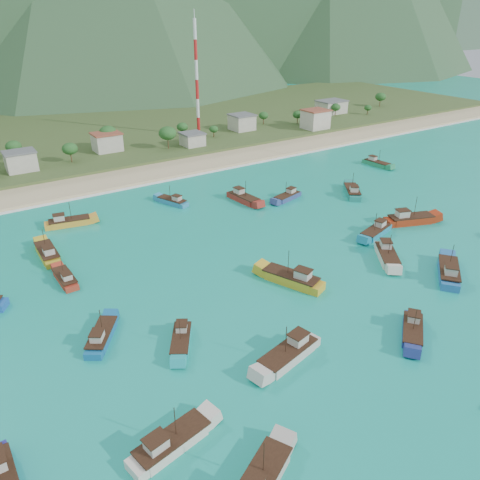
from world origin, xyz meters
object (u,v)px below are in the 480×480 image
boat_3 (244,199)px  boat_29 (287,197)px  boat_22 (352,192)px  boat_27 (410,220)px  boat_0 (377,164)px  boat_21 (102,337)px  boat_14 (181,341)px  boat_30 (449,273)px  boat_15 (289,354)px  boat_31 (69,223)px  boat_10 (171,444)px  boat_2 (376,232)px  boat_11 (65,279)px  boat_24 (48,254)px  boat_26 (292,279)px  boat_5 (172,202)px  boat_16 (387,256)px  radio_tower (197,80)px  boat_8 (412,331)px

boat_3 → boat_29: bearing=148.2°
boat_22 → boat_27: (-2.73, -21.64, 0.12)m
boat_0 → boat_21: (-106.06, -39.14, -0.04)m
boat_0 → boat_27: 46.74m
boat_14 → boat_30: 53.42m
boat_15 → boat_31: (-13.91, 66.40, -0.09)m
boat_0 → boat_10: size_ratio=0.90×
boat_31 → boat_29: bearing=85.2°
boat_2 → boat_29: boat_2 is taller
boat_11 → boat_29: (62.10, 10.41, 0.07)m
boat_10 → boat_24: 57.32m
boat_29 → boat_31: (-54.44, 15.38, 0.10)m
boat_0 → boat_14: 106.86m
boat_11 → boat_26: boat_26 is taller
boat_2 → boat_30: size_ratio=0.95×
boat_5 → boat_26: bearing=-110.2°
boat_16 → boat_30: 12.19m
boat_16 → boat_24: boat_16 is taller
boat_0 → boat_22: (-26.50, -14.83, 0.13)m
boat_15 → boat_24: boat_15 is taller
radio_tower → boat_0: size_ratio=4.25×
boat_2 → boat_24: bearing=49.6°
boat_27 → boat_0: bearing=161.7°
boat_30 → boat_29: bearing=142.5°
boat_10 → boat_21: bearing=169.4°
radio_tower → boat_22: 81.45m
boat_11 → boat_24: boat_24 is taller
boat_24 → boat_27: 82.95m
boat_3 → boat_16: bearing=93.2°
boat_5 → boat_10: 77.95m
boat_0 → boat_10: (-105.90, -63.35, 0.09)m
boat_5 → boat_29: size_ratio=0.97×
boat_8 → boat_15: bearing=34.9°
boat_5 → boat_16: size_ratio=0.90×
boat_10 → boat_29: boat_10 is taller
boat_21 → boat_22: (79.56, 24.31, 0.17)m
radio_tower → boat_30: 123.05m
boat_8 → boat_15: (-20.01, 6.30, 0.18)m
boat_22 → boat_14: bearing=-118.8°
boat_24 → boat_26: bearing=-44.7°
boat_5 → boat_29: 31.03m
radio_tower → boat_26: radio_tower is taller
boat_3 → boat_26: bearing=63.0°
boat_15 → boat_14: bearing=31.7°
boat_0 → boat_29: size_ratio=1.00×
boat_14 → boat_24: 41.99m
boat_3 → boat_30: (10.94, -54.78, 0.08)m
boat_29 → boat_30: 49.44m
boat_16 → boat_31: (-50.26, 53.46, -0.04)m
boat_2 → boat_16: bearing=127.7°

